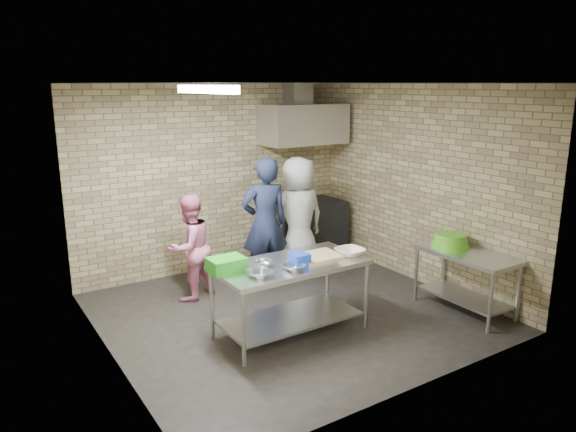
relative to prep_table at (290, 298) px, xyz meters
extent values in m
plane|color=black|center=(0.30, 0.46, -0.41)|extent=(4.20, 4.20, 0.00)
plane|color=black|center=(0.30, 0.46, 2.29)|extent=(4.20, 4.20, 0.00)
cube|color=tan|center=(0.30, 2.46, 0.94)|extent=(4.20, 0.06, 2.70)
cube|color=tan|center=(0.30, -1.54, 0.94)|extent=(4.20, 0.06, 2.70)
cube|color=tan|center=(-1.80, 0.46, 0.94)|extent=(0.06, 4.00, 2.70)
cube|color=tan|center=(2.40, 0.46, 0.94)|extent=(0.06, 4.00, 2.70)
cube|color=silver|center=(0.00, 0.00, 0.00)|extent=(1.65, 0.82, 0.82)
cube|color=silver|center=(2.10, -0.64, -0.04)|extent=(0.60, 1.20, 0.75)
cube|color=black|center=(1.65, 2.11, 0.04)|extent=(1.20, 0.70, 0.90)
cube|color=silver|center=(1.65, 2.16, 1.69)|extent=(1.30, 0.60, 0.60)
cube|color=#A5A8AD|center=(1.65, 2.31, 2.14)|extent=(0.35, 0.30, 0.30)
cube|color=#3F2B19|center=(1.95, 2.35, 1.51)|extent=(0.80, 0.20, 0.04)
cube|color=white|center=(-0.70, 0.46, 2.23)|extent=(0.10, 1.25, 0.08)
cube|color=#239B1C|center=(-0.70, 0.12, 0.49)|extent=(0.37, 0.27, 0.15)
cube|color=#1A3BC3|center=(0.05, -0.10, 0.47)|extent=(0.18, 0.18, 0.12)
cube|color=tan|center=(0.35, -0.02, 0.43)|extent=(0.50, 0.38, 0.03)
imported|color=silver|center=(-0.50, -0.20, 0.44)|extent=(0.26, 0.26, 0.06)
imported|color=#B0B3B8|center=(-0.30, 0.05, 0.44)|extent=(0.20, 0.20, 0.06)
imported|color=silver|center=(-0.10, -0.22, 0.44)|extent=(0.24, 0.24, 0.06)
imported|color=beige|center=(0.70, -0.15, 0.45)|extent=(0.32, 0.32, 0.08)
cylinder|color=#B22619|center=(1.70, 2.35, 1.62)|extent=(0.07, 0.07, 0.18)
cylinder|color=green|center=(2.10, 2.35, 1.60)|extent=(0.06, 0.06, 0.15)
imported|color=#131B31|center=(0.49, 1.37, 0.47)|extent=(0.71, 0.53, 1.77)
imported|color=pink|center=(-0.52, 1.54, 0.27)|extent=(0.80, 0.72, 1.36)
imported|color=silver|center=(1.11, 1.50, 0.45)|extent=(0.84, 0.55, 1.72)
camera|label=1|loc=(-2.98, -4.57, 2.28)|focal=33.33mm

